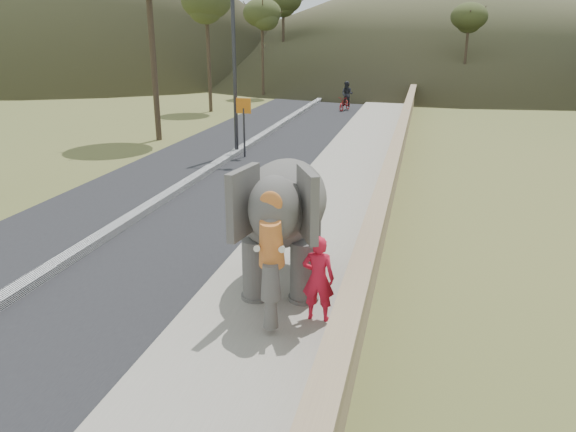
% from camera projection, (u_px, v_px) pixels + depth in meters
% --- Properties ---
extents(ground, '(160.00, 160.00, 0.00)m').
position_uv_depth(ground, '(272.00, 309.00, 10.50)').
color(ground, olive).
rests_on(ground, ground).
extents(road, '(7.00, 120.00, 0.03)m').
position_uv_depth(road, '(212.00, 170.00, 20.84)').
color(road, black).
rests_on(road, ground).
extents(median, '(0.35, 120.00, 0.22)m').
position_uv_depth(median, '(212.00, 168.00, 20.81)').
color(median, black).
rests_on(median, ground).
extents(walkway, '(3.00, 120.00, 0.15)m').
position_uv_depth(walkway, '(346.00, 176.00, 19.71)').
color(walkway, '#9E9687').
rests_on(walkway, ground).
extents(parapet, '(0.30, 120.00, 1.10)m').
position_uv_depth(parapet, '(394.00, 166.00, 19.19)').
color(parapet, tan).
rests_on(parapet, ground).
extents(lamppost, '(1.76, 0.36, 8.00)m').
position_uv_depth(lamppost, '(241.00, 33.00, 21.94)').
color(lamppost, '#2C2C31').
rests_on(lamppost, ground).
extents(signboard, '(0.60, 0.08, 2.40)m').
position_uv_depth(signboard, '(244.00, 117.00, 22.47)').
color(signboard, '#2D2D33').
rests_on(signboard, ground).
extents(hill_far, '(80.00, 80.00, 14.00)m').
position_uv_depth(hill_far, '(451.00, 13.00, 71.79)').
color(hill_far, brown).
rests_on(hill_far, ground).
extents(elephant_and_man, '(2.37, 3.80, 2.60)m').
position_uv_depth(elephant_and_man, '(285.00, 221.00, 10.91)').
color(elephant_and_man, '#615D58').
rests_on(elephant_and_man, ground).
extents(motorcyclist, '(1.05, 1.75, 1.86)m').
position_uv_depth(motorcyclist, '(346.00, 99.00, 36.11)').
color(motorcyclist, '#9D0E11').
rests_on(motorcyclist, ground).
extents(trees, '(49.02, 44.41, 9.65)m').
position_uv_depth(trees, '(396.00, 45.00, 34.94)').
color(trees, '#473828').
rests_on(trees, ground).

